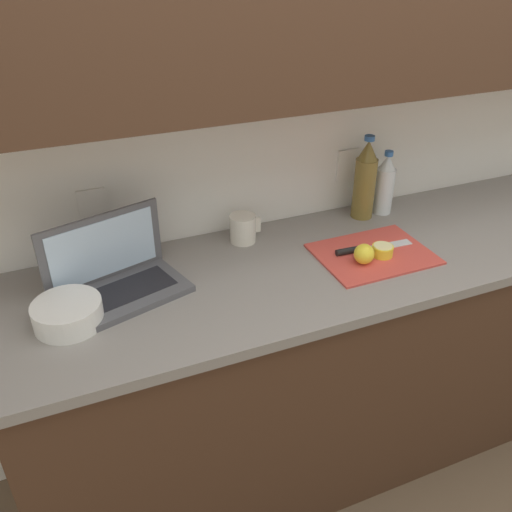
% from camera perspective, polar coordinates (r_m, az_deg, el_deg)
% --- Properties ---
extents(ground_plane, '(12.00, 12.00, 0.00)m').
position_cam_1_polar(ground_plane, '(2.47, 8.21, -18.45)').
color(ground_plane, brown).
rests_on(ground_plane, ground).
extents(wall_back, '(5.20, 0.38, 2.60)m').
position_cam_1_polar(wall_back, '(1.86, 7.91, 21.25)').
color(wall_back, white).
rests_on(wall_back, ground_plane).
extents(counter_unit, '(2.38, 0.65, 0.92)m').
position_cam_1_polar(counter_unit, '(2.15, 9.64, -9.91)').
color(counter_unit, '#472D1E').
rests_on(counter_unit, ground_plane).
extents(laptop, '(0.42, 0.31, 0.23)m').
position_cam_1_polar(laptop, '(1.67, -14.61, -2.00)').
color(laptop, '#515156').
rests_on(laptop, counter_unit).
extents(cutting_board, '(0.38, 0.29, 0.01)m').
position_cam_1_polar(cutting_board, '(1.87, 12.23, 0.22)').
color(cutting_board, '#D1473D').
rests_on(cutting_board, counter_unit).
extents(knife, '(0.29, 0.05, 0.02)m').
position_cam_1_polar(knife, '(1.87, 10.98, 0.72)').
color(knife, silver).
rests_on(knife, cutting_board).
extents(lemon_half_cut, '(0.07, 0.07, 0.04)m').
position_cam_1_polar(lemon_half_cut, '(1.85, 13.16, 0.58)').
color(lemon_half_cut, yellow).
rests_on(lemon_half_cut, cutting_board).
extents(lemon_whole_beside, '(0.07, 0.07, 0.07)m').
position_cam_1_polar(lemon_whole_beside, '(1.79, 11.31, 0.21)').
color(lemon_whole_beside, yellow).
rests_on(lemon_whole_beside, cutting_board).
extents(bottle_green_soda, '(0.07, 0.07, 0.25)m').
position_cam_1_polar(bottle_green_soda, '(2.13, 13.41, 7.28)').
color(bottle_green_soda, silver).
rests_on(bottle_green_soda, counter_unit).
extents(bottle_oil_tall, '(0.08, 0.08, 0.32)m').
position_cam_1_polar(bottle_oil_tall, '(2.06, 11.39, 7.80)').
color(bottle_oil_tall, olive).
rests_on(bottle_oil_tall, counter_unit).
extents(measuring_cup, '(0.11, 0.09, 0.10)m').
position_cam_1_polar(measuring_cup, '(1.89, -1.39, 2.91)').
color(measuring_cup, silver).
rests_on(measuring_cup, counter_unit).
extents(bowl_white, '(0.19, 0.19, 0.07)m').
position_cam_1_polar(bowl_white, '(1.59, -19.20, -5.75)').
color(bowl_white, white).
rests_on(bowl_white, counter_unit).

